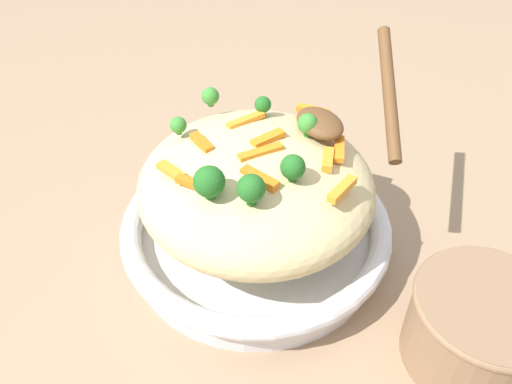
{
  "coord_description": "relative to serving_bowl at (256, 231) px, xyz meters",
  "views": [
    {
      "loc": [
        0.34,
        -0.19,
        0.42
      ],
      "look_at": [
        0.0,
        0.0,
        0.08
      ],
      "focal_mm": 36.73,
      "sensor_mm": 36.0,
      "label": 1
    }
  ],
  "objects": [
    {
      "name": "ground_plane",
      "position": [
        0.0,
        0.0,
        -0.03
      ],
      "size": [
        2.4,
        2.4,
        0.0
      ],
      "primitive_type": "plane",
      "color": "#9E7F60"
    },
    {
      "name": "serving_bowl",
      "position": [
        0.0,
        0.0,
        0.0
      ],
      "size": [
        0.28,
        0.28,
        0.05
      ],
      "color": "silver",
      "rests_on": "ground_plane"
    },
    {
      "name": "pasta_mound",
      "position": [
        0.0,
        0.0,
        0.06
      ],
      "size": [
        0.24,
        0.23,
        0.09
      ],
      "primitive_type": "ellipsoid",
      "color": "#DBC689",
      "rests_on": "serving_bowl"
    },
    {
      "name": "carrot_piece_0",
      "position": [
        -0.05,
        0.02,
        0.11
      ],
      "size": [
        0.01,
        0.04,
        0.01
      ],
      "primitive_type": "cube",
      "rotation": [
        0.0,
        0.0,
        1.68
      ],
      "color": "orange",
      "rests_on": "pasta_mound"
    },
    {
      "name": "carrot_piece_1",
      "position": [
        -0.01,
        0.02,
        0.11
      ],
      "size": [
        0.01,
        0.04,
        0.01
      ],
      "primitive_type": "cube",
      "rotation": [
        0.0,
        0.0,
        1.71
      ],
      "color": "orange",
      "rests_on": "pasta_mound"
    },
    {
      "name": "carrot_piece_2",
      "position": [
        0.04,
        0.05,
        0.1
      ],
      "size": [
        0.03,
        0.03,
        0.01
      ],
      "primitive_type": "cube",
      "rotation": [
        0.0,
        0.0,
        5.61
      ],
      "color": "orange",
      "rests_on": "pasta_mound"
    },
    {
      "name": "carrot_piece_3",
      "position": [
        -0.01,
        -0.08,
        0.1
      ],
      "size": [
        0.03,
        0.02,
        0.01
      ],
      "primitive_type": "cube",
      "rotation": [
        0.0,
        0.0,
        3.45
      ],
      "color": "orange",
      "rests_on": "pasta_mound"
    },
    {
      "name": "carrot_piece_4",
      "position": [
        -0.03,
        0.09,
        0.1
      ],
      "size": [
        0.03,
        0.03,
        0.01
      ],
      "primitive_type": "cube",
      "rotation": [
        0.0,
        0.0,
        0.67
      ],
      "color": "orange",
      "rests_on": "pasta_mound"
    },
    {
      "name": "carrot_piece_5",
      "position": [
        0.01,
        -0.07,
        0.1
      ],
      "size": [
        0.03,
        0.02,
        0.01
      ],
      "primitive_type": "cube",
      "rotation": [
        0.0,
        0.0,
        3.72
      ],
      "color": "orange",
      "rests_on": "pasta_mound"
    },
    {
      "name": "carrot_piece_6",
      "position": [
        -0.03,
        -0.04,
        0.11
      ],
      "size": [
        0.03,
        0.01,
        0.01
      ],
      "primitive_type": "cube",
      "rotation": [
        0.0,
        0.0,
        3.22
      ],
      "color": "orange",
      "rests_on": "pasta_mound"
    },
    {
      "name": "carrot_piece_7",
      "position": [
        0.01,
        -0.0,
        0.11
      ],
      "size": [
        0.01,
        0.04,
        0.01
      ],
      "primitive_type": "cube",
      "rotation": [
        0.0,
        0.0,
        4.67
      ],
      "color": "orange",
      "rests_on": "pasta_mound"
    },
    {
      "name": "carrot_piece_8",
      "position": [
        0.03,
        0.07,
        0.1
      ],
      "size": [
        0.04,
        0.03,
        0.01
      ],
      "primitive_type": "cube",
      "rotation": [
        0.0,
        0.0,
        2.5
      ],
      "color": "orange",
      "rests_on": "pasta_mound"
    },
    {
      "name": "carrot_piece_9",
      "position": [
        0.04,
        -0.02,
        0.11
      ],
      "size": [
        0.04,
        0.02,
        0.01
      ],
      "primitive_type": "cube",
      "rotation": [
        0.0,
        0.0,
        3.5
      ],
      "color": "orange",
      "rests_on": "pasta_mound"
    },
    {
      "name": "carrot_piece_10",
      "position": [
        0.08,
        0.04,
        0.1
      ],
      "size": [
        0.02,
        0.04,
        0.01
      ],
      "primitive_type": "cube",
      "rotation": [
        0.0,
        0.0,
        5.11
      ],
      "color": "orange",
      "rests_on": "pasta_mound"
    },
    {
      "name": "broccoli_floret_0",
      "position": [
        -0.0,
        0.06,
        0.12
      ],
      "size": [
        0.02,
        0.02,
        0.03
      ],
      "color": "#377928",
      "rests_on": "pasta_mound"
    },
    {
      "name": "broccoli_floret_1",
      "position": [
        -0.07,
        -0.05,
        0.11
      ],
      "size": [
        0.02,
        0.02,
        0.02
      ],
      "color": "#377928",
      "rests_on": "pasta_mound"
    },
    {
      "name": "broccoli_floret_2",
      "position": [
        -0.1,
        0.0,
        0.11
      ],
      "size": [
        0.02,
        0.02,
        0.02
      ],
      "color": "#377928",
      "rests_on": "pasta_mound"
    },
    {
      "name": "broccoli_floret_3",
      "position": [
        -0.06,
        0.04,
        0.11
      ],
      "size": [
        0.02,
        0.02,
        0.02
      ],
      "color": "#205B1C",
      "rests_on": "pasta_mound"
    },
    {
      "name": "broccoli_floret_4",
      "position": [
        0.06,
        -0.04,
        0.12
      ],
      "size": [
        0.02,
        0.02,
        0.03
      ],
      "color": "#205B1C",
      "rests_on": "pasta_mound"
    },
    {
      "name": "broccoli_floret_5",
      "position": [
        0.03,
        -0.06,
        0.12
      ],
      "size": [
        0.03,
        0.03,
        0.03
      ],
      "color": "#205B1C",
      "rests_on": "pasta_mound"
    },
    {
      "name": "broccoli_floret_6",
      "position": [
        0.05,
        0.01,
        0.12
      ],
      "size": [
        0.02,
        0.02,
        0.03
      ],
      "color": "#205B1C",
      "rests_on": "pasta_mound"
    },
    {
      "name": "serving_spoon",
      "position": [
        0.01,
        0.09,
        0.12
      ],
      "size": [
        0.12,
        0.11,
        0.08
      ],
      "color": "brown",
      "rests_on": "pasta_mound"
    },
    {
      "name": "companion_bowl",
      "position": [
        0.21,
        0.1,
        0.02
      ],
      "size": [
        0.13,
        0.13,
        0.08
      ],
      "color": "#8C6B4C",
      "rests_on": "ground_plane"
    }
  ]
}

